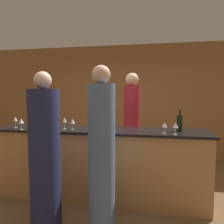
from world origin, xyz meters
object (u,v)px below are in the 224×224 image
object	(u,v)px
guest_1	(102,155)
wine_bottle_0	(180,123)
bartender	(132,131)
guest_0	(45,156)

from	to	relation	value
guest_1	wine_bottle_0	world-z (taller)	guest_1
bartender	guest_1	xyz separation A→B (m)	(-0.18, -1.48, -0.04)
wine_bottle_0	guest_1	bearing A→B (deg)	-138.09
guest_0	guest_1	size ratio (longest dim) A/B	0.97
guest_1	guest_0	bearing A→B (deg)	-177.45
guest_0	wine_bottle_0	xyz separation A→B (m)	(1.60, 0.86, 0.33)
bartender	wine_bottle_0	bearing A→B (deg)	138.83
guest_0	guest_1	xyz separation A→B (m)	(0.68, 0.03, 0.04)
guest_1	wine_bottle_0	size ratio (longest dim) A/B	6.38
guest_0	guest_1	bearing A→B (deg)	2.55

